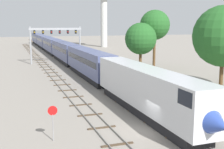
% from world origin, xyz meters
% --- Properties ---
extents(ground_plane, '(400.00, 400.00, 0.00)m').
position_xyz_m(ground_plane, '(0.00, 0.00, 0.00)').
color(ground_plane, gray).
extents(track_main, '(2.60, 200.00, 0.16)m').
position_xyz_m(track_main, '(2.00, 60.00, 0.07)').
color(track_main, slate).
rests_on(track_main, ground).
extents(track_near, '(2.60, 160.00, 0.16)m').
position_xyz_m(track_near, '(-3.50, 40.00, 0.07)').
color(track_near, slate).
rests_on(track_near, ground).
extents(passenger_train, '(3.04, 134.64, 4.80)m').
position_xyz_m(passenger_train, '(2.00, 61.14, 2.61)').
color(passenger_train, silver).
rests_on(passenger_train, ground).
extents(signal_gantry, '(12.10, 0.49, 8.61)m').
position_xyz_m(signal_gantry, '(-0.25, 47.93, 6.33)').
color(signal_gantry, '#999BA0').
rests_on(signal_gantry, ground).
extents(stop_sign, '(0.76, 0.08, 2.88)m').
position_xyz_m(stop_sign, '(-8.00, 0.50, 1.87)').
color(stop_sign, gray).
rests_on(stop_sign, ground).
extents(trackside_tree_left, '(8.77, 8.77, 11.86)m').
position_xyz_m(trackside_tree_left, '(18.03, 12.58, 7.46)').
color(trackside_tree_left, brown).
rests_on(trackside_tree_left, ground).
extents(trackside_tree_mid, '(6.23, 6.23, 9.44)m').
position_xyz_m(trackside_tree_mid, '(13.74, 31.17, 6.30)').
color(trackside_tree_mid, brown).
rests_on(trackside_tree_mid, ground).
extents(trackside_tree_right, '(6.22, 6.22, 12.07)m').
position_xyz_m(trackside_tree_right, '(18.10, 33.76, 8.92)').
color(trackside_tree_right, brown).
rests_on(trackside_tree_right, ground).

